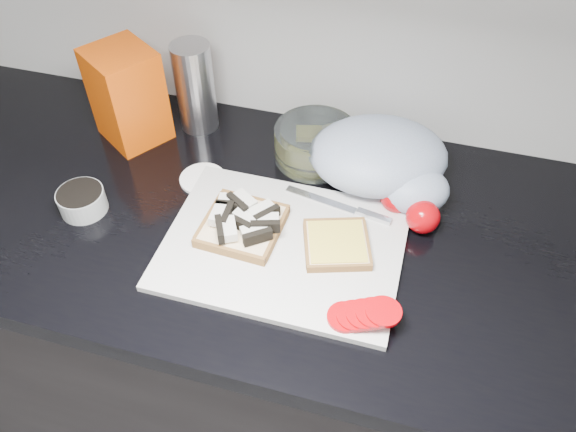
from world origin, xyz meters
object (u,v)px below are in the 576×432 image
object	(u,v)px
glass_bowl	(316,144)
steel_canister	(195,88)
cutting_board	(283,246)
bread_bag	(127,95)

from	to	relation	value
glass_bowl	steel_canister	world-z (taller)	steel_canister
glass_bowl	steel_canister	distance (m)	0.27
cutting_board	steel_canister	xyz separation A→B (m)	(-0.27, 0.28, 0.09)
glass_bowl	bread_bag	bearing A→B (deg)	-175.19
cutting_board	steel_canister	world-z (taller)	steel_canister
cutting_board	steel_canister	distance (m)	0.40
bread_bag	glass_bowl	bearing A→B (deg)	38.29
cutting_board	glass_bowl	xyz separation A→B (m)	(-0.01, 0.25, 0.03)
cutting_board	bread_bag	bearing A→B (deg)	150.42
steel_canister	bread_bag	bearing A→B (deg)	-150.64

